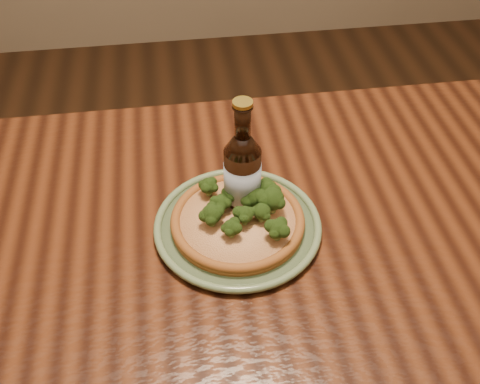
{
  "coord_description": "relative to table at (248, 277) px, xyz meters",
  "views": [
    {
      "loc": [
        -0.11,
        -0.54,
        1.5
      ],
      "look_at": [
        -0.01,
        0.16,
        0.82
      ],
      "focal_mm": 42.0,
      "sensor_mm": 36.0,
      "label": 1
    }
  ],
  "objects": [
    {
      "name": "table",
      "position": [
        0.0,
        0.0,
        0.0
      ],
      "size": [
        1.6,
        0.9,
        0.75
      ],
      "color": "#4B2210",
      "rests_on": "ground"
    },
    {
      "name": "plate",
      "position": [
        -0.01,
        0.04,
        0.1
      ],
      "size": [
        0.3,
        0.3,
        0.02
      ],
      "rotation": [
        0.0,
        0.0,
        -0.02
      ],
      "color": "#677E57",
      "rests_on": "table"
    },
    {
      "name": "pizza",
      "position": [
        -0.01,
        0.04,
        0.12
      ],
      "size": [
        0.24,
        0.24,
        0.07
      ],
      "rotation": [
        0.0,
        0.0,
        -0.39
      ],
      "color": "brown",
      "rests_on": "plate"
    },
    {
      "name": "beer_bottle",
      "position": [
        0.0,
        0.09,
        0.18
      ],
      "size": [
        0.07,
        0.07,
        0.24
      ],
      "rotation": [
        0.0,
        0.0,
        0.24
      ],
      "color": "black",
      "rests_on": "table"
    }
  ]
}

